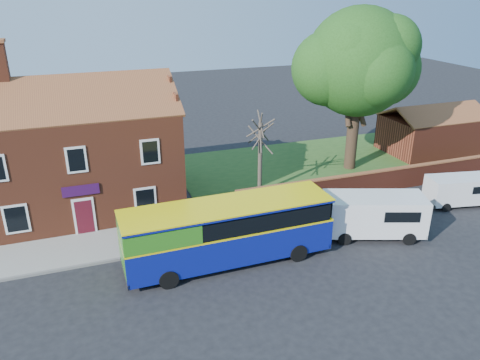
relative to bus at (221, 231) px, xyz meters
name	(u,v)px	position (x,y,z in m)	size (l,w,h in m)	color
ground	(244,282)	(0.50, -2.03, -1.85)	(120.00, 120.00, 0.00)	black
pavement	(89,248)	(-6.50, 3.72, -1.79)	(18.00, 3.50, 0.12)	gray
kerb	(90,264)	(-6.50, 1.97, -1.78)	(18.00, 0.15, 0.14)	slate
grass_strip	(339,162)	(13.50, 10.97, -1.83)	(26.00, 12.00, 0.04)	#426B28
shop_building	(77,157)	(-6.52, 9.47, 1.56)	(12.30, 8.13, 10.50)	brown
boundary_wall	(385,180)	(13.50, 4.97, -1.04)	(22.00, 0.38, 1.60)	maroon
outbuilding	(432,133)	(22.50, 10.97, -0.24)	(8.20, 5.06, 4.17)	maroon
bus	(221,231)	(0.00, 0.00, 0.00)	(10.76, 2.89, 3.27)	navy
van_near	(374,214)	(9.01, -0.19, -0.47)	(6.02, 3.98, 2.46)	white
van_far	(461,189)	(16.81, 1.40, -0.77)	(4.68, 2.58, 1.94)	white
large_tree	(358,65)	(13.71, 9.85, 6.11)	(9.98, 7.89, 12.17)	black
bare_tree	(260,155)	(5.13, 7.53, 0.97)	(2.07, 2.46, 5.51)	#4C4238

